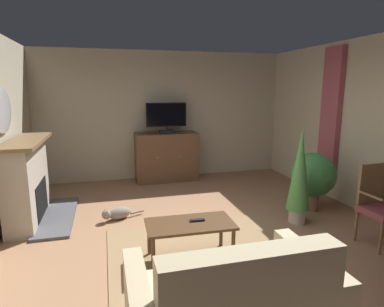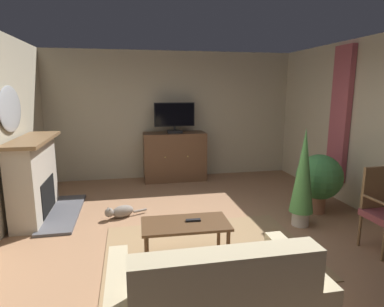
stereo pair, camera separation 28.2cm
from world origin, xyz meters
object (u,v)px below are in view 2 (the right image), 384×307
(tv_cabinet, at_px, (175,157))
(cat, at_px, (121,211))
(tv_remote, at_px, (193,220))
(television, at_px, (174,117))
(potted_plant_small_fern_corner, at_px, (319,178))
(coffee_table, at_px, (185,227))
(wall_mirror_oval, at_px, (10,109))
(potted_plant_tall_palm_by_window, at_px, (303,175))
(fireplace, at_px, (36,180))

(tv_cabinet, bearing_deg, cat, -119.92)
(tv_remote, bearing_deg, television, -91.10)
(potted_plant_small_fern_corner, bearing_deg, coffee_table, -156.21)
(wall_mirror_oval, relative_size, potted_plant_tall_palm_by_window, 0.66)
(television, distance_m, potted_plant_small_fern_corner, 3.11)
(television, height_order, potted_plant_tall_palm_by_window, television)
(potted_plant_small_fern_corner, distance_m, potted_plant_tall_palm_by_window, 0.68)
(tv_remote, bearing_deg, cat, -54.97)
(tv_cabinet, bearing_deg, fireplace, -145.55)
(fireplace, xyz_separation_m, potted_plant_small_fern_corner, (4.33, -0.71, -0.01))
(television, distance_m, coffee_table, 3.47)
(television, height_order, tv_remote, television)
(coffee_table, bearing_deg, cat, 118.10)
(fireplace, height_order, coffee_table, fireplace)
(tv_remote, xyz_separation_m, cat, (-0.85, 1.39, -0.37))
(cat, bearing_deg, fireplace, 165.69)
(wall_mirror_oval, bearing_deg, tv_remote, -36.04)
(coffee_table, distance_m, cat, 1.63)
(cat, bearing_deg, potted_plant_small_fern_corner, -7.33)
(tv_cabinet, height_order, television, television)
(fireplace, relative_size, potted_plant_tall_palm_by_window, 1.15)
(television, bearing_deg, wall_mirror_oval, -149.00)
(fireplace, xyz_separation_m, wall_mirror_oval, (-0.25, 0.00, 1.08))
(tv_cabinet, xyz_separation_m, cat, (-1.12, -1.95, -0.39))
(fireplace, distance_m, coffee_table, 2.66)
(wall_mirror_oval, xyz_separation_m, coffee_table, (2.26, -1.74, -1.26))
(potted_plant_tall_palm_by_window, bearing_deg, coffee_table, -160.95)
(potted_plant_tall_palm_by_window, xyz_separation_m, cat, (-2.56, 0.80, -0.66))
(cat, bearing_deg, coffee_table, -61.90)
(tv_remote, height_order, potted_plant_tall_palm_by_window, potted_plant_tall_palm_by_window)
(wall_mirror_oval, distance_m, television, 3.07)
(tv_cabinet, relative_size, cat, 2.05)
(tv_remote, bearing_deg, tv_cabinet, -91.03)
(coffee_table, bearing_deg, potted_plant_small_fern_corner, 23.79)
(potted_plant_tall_palm_by_window, bearing_deg, cat, 162.70)
(television, xyz_separation_m, cat, (-1.12, -1.89, -1.27))
(coffee_table, relative_size, cat, 1.58)
(coffee_table, distance_m, potted_plant_tall_palm_by_window, 1.94)
(tv_remote, height_order, potted_plant_small_fern_corner, potted_plant_small_fern_corner)
(potted_plant_tall_palm_by_window, bearing_deg, fireplace, 163.68)
(television, bearing_deg, cat, -120.61)
(fireplace, bearing_deg, television, 33.57)
(tv_remote, bearing_deg, wall_mirror_oval, -32.49)
(tv_remote, bearing_deg, potted_plant_small_fern_corner, -152.31)
(tv_cabinet, bearing_deg, tv_remote, -94.58)
(wall_mirror_oval, height_order, cat, wall_mirror_oval)
(cat, bearing_deg, wall_mirror_oval, 167.98)
(coffee_table, height_order, cat, coffee_table)
(potted_plant_small_fern_corner, bearing_deg, cat, 172.67)
(fireplace, relative_size, cat, 2.55)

